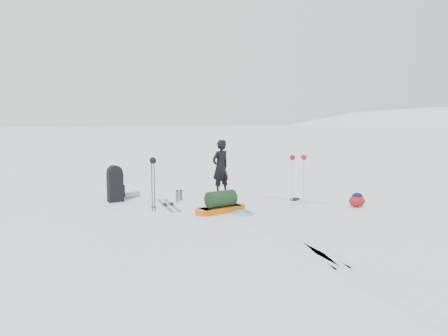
% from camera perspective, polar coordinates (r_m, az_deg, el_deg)
% --- Properties ---
extents(ground, '(200.00, 200.00, 0.00)m').
position_cam_1_polar(ground, '(11.08, -0.04, -4.99)').
color(ground, white).
rests_on(ground, ground).
extents(ski_tracks, '(3.38, 17.97, 0.01)m').
position_cam_1_polar(ski_tracks, '(12.08, 1.56, -4.00)').
color(ski_tracks, silver).
rests_on(ski_tracks, ground).
extents(skier, '(0.69, 0.60, 1.60)m').
position_cam_1_polar(skier, '(12.55, -0.46, 0.08)').
color(skier, black).
rests_on(skier, ground).
extents(pulk_sled, '(1.40, 0.76, 0.51)m').
position_cam_1_polar(pulk_sled, '(10.34, -0.41, -4.73)').
color(pulk_sled, '#C0520B').
rests_on(pulk_sled, ground).
extents(expedition_rucksack, '(0.92, 0.83, 0.97)m').
position_cam_1_polar(expedition_rucksack, '(11.98, -13.79, -2.12)').
color(expedition_rucksack, black).
rests_on(expedition_rucksack, ground).
extents(ski_poles_black, '(0.16, 0.16, 1.30)m').
position_cam_1_polar(ski_poles_black, '(10.45, -9.26, 0.12)').
color(ski_poles_black, black).
rests_on(ski_poles_black, ground).
extents(ski_poles_silver, '(0.42, 0.17, 1.34)m').
position_cam_1_polar(ski_poles_silver, '(10.75, 9.65, 0.58)').
color(ski_poles_silver, silver).
rests_on(ski_poles_silver, ground).
extents(touring_skis_grey, '(0.35, 1.72, 0.06)m').
position_cam_1_polar(touring_skis_grey, '(11.23, -7.29, -4.81)').
color(touring_skis_grey, gray).
rests_on(touring_skis_grey, ground).
extents(touring_skis_white, '(1.37, 1.54, 0.07)m').
position_cam_1_polar(touring_skis_white, '(11.91, 9.25, -4.18)').
color(touring_skis_white, silver).
rests_on(touring_skis_white, ground).
extents(rope_coil, '(0.52, 0.52, 0.06)m').
position_cam_1_polar(rope_coil, '(10.19, 2.47, -5.86)').
color(rope_coil, '#60C4EB').
rests_on(rope_coil, ground).
extents(small_daypack, '(0.45, 0.35, 0.36)m').
position_cam_1_polar(small_daypack, '(11.44, 16.98, -4.03)').
color(small_daypack, maroon).
rests_on(small_daypack, ground).
extents(thermos_pair, '(0.22, 0.29, 0.31)m').
position_cam_1_polar(thermos_pair, '(11.77, -5.89, -3.60)').
color(thermos_pair, slate).
rests_on(thermos_pair, ground).
extents(stuff_sack, '(0.43, 0.37, 0.23)m').
position_cam_1_polar(stuff_sack, '(12.00, -0.57, -3.53)').
color(stuff_sack, black).
rests_on(stuff_sack, ground).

